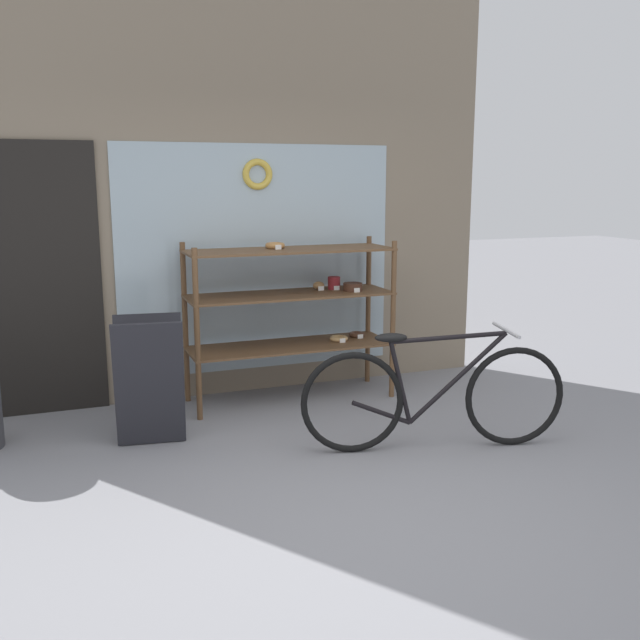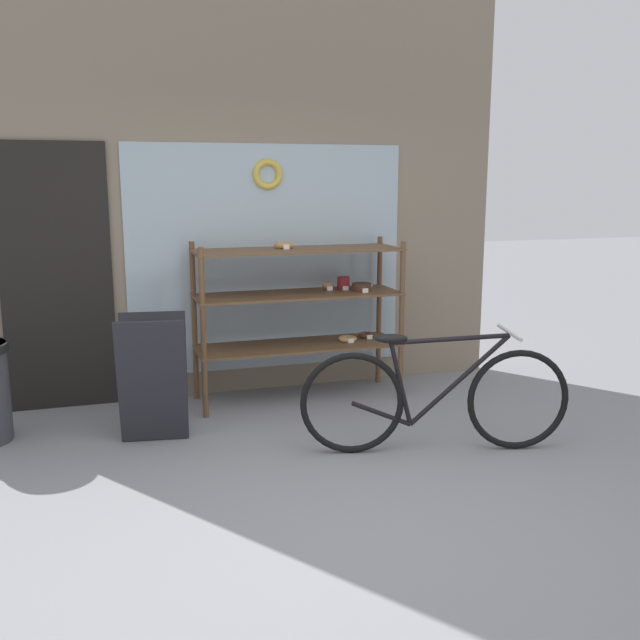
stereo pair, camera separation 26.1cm
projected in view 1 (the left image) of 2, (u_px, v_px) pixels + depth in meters
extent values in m
plane|color=gray|center=(357.00, 521.00, 3.85)|extent=(30.00, 30.00, 0.00)
cube|color=gray|center=(232.00, 186.00, 5.89)|extent=(4.56, 0.08, 3.51)
cube|color=#A3B7C1|center=(258.00, 259.00, 6.04)|extent=(2.36, 0.02, 1.90)
cube|color=black|center=(45.00, 280.00, 5.45)|extent=(0.84, 0.03, 2.10)
torus|color=gold|center=(258.00, 174.00, 5.88)|extent=(0.26, 0.06, 0.26)
cylinder|color=brown|center=(197.00, 336.00, 5.34)|extent=(0.04, 0.04, 1.32)
cylinder|color=brown|center=(393.00, 320.00, 5.91)|extent=(0.04, 0.04, 1.32)
cylinder|color=brown|center=(185.00, 323.00, 5.80)|extent=(0.04, 0.04, 1.32)
cylinder|color=brown|center=(368.00, 310.00, 6.37)|extent=(0.04, 0.04, 1.32)
cube|color=brown|center=(290.00, 346.00, 5.90)|extent=(1.68, 0.54, 0.02)
cube|color=brown|center=(290.00, 295.00, 5.81)|extent=(1.68, 0.54, 0.02)
cube|color=brown|center=(290.00, 250.00, 5.74)|extent=(1.68, 0.54, 0.02)
torus|color=beige|center=(353.00, 285.00, 6.13)|extent=(0.16, 0.16, 0.04)
cube|color=white|center=(357.00, 287.00, 6.05)|extent=(0.05, 0.00, 0.04)
torus|color=tan|center=(339.00, 338.00, 6.04)|extent=(0.15, 0.15, 0.04)
cube|color=white|center=(343.00, 341.00, 5.97)|extent=(0.05, 0.00, 0.04)
torus|color=#4C2D1E|center=(357.00, 334.00, 6.19)|extent=(0.14, 0.14, 0.04)
cube|color=white|center=(360.00, 336.00, 6.12)|extent=(0.05, 0.00, 0.04)
cylinder|color=#422619|center=(353.00, 287.00, 5.94)|extent=(0.16, 0.16, 0.07)
cube|color=white|center=(357.00, 290.00, 5.87)|extent=(0.05, 0.00, 0.04)
ellipsoid|color=#AD7F4C|center=(319.00, 286.00, 6.01)|extent=(0.10, 0.08, 0.07)
cube|color=white|center=(321.00, 288.00, 5.96)|extent=(0.05, 0.00, 0.04)
cylinder|color=maroon|center=(334.00, 283.00, 6.03)|extent=(0.11, 0.11, 0.11)
cube|color=white|center=(337.00, 288.00, 5.99)|extent=(0.05, 0.00, 0.04)
torus|color=#B27A42|center=(275.00, 246.00, 5.78)|extent=(0.16, 0.16, 0.05)
cube|color=white|center=(278.00, 247.00, 5.70)|extent=(0.05, 0.00, 0.04)
torus|color=black|center=(352.00, 403.00, 4.75)|extent=(0.69, 0.21, 0.70)
torus|color=black|center=(514.00, 396.00, 4.89)|extent=(0.69, 0.21, 0.70)
cylinder|color=black|center=(458.00, 378.00, 4.81)|extent=(0.66, 0.19, 0.63)
cylinder|color=black|center=(449.00, 337.00, 4.75)|extent=(0.78, 0.22, 0.07)
cylinder|color=black|center=(400.00, 383.00, 4.77)|extent=(0.17, 0.07, 0.57)
cylinder|color=black|center=(381.00, 413.00, 4.79)|extent=(0.40, 0.13, 0.19)
ellipsoid|color=black|center=(391.00, 338.00, 4.70)|extent=(0.24, 0.14, 0.06)
cylinder|color=#B2B2B7|center=(506.00, 330.00, 4.78)|extent=(0.13, 0.45, 0.02)
cube|color=#232328|center=(149.00, 385.00, 4.80)|extent=(0.49, 0.26, 0.89)
cube|color=#232328|center=(150.00, 378.00, 4.97)|extent=(0.49, 0.26, 0.89)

